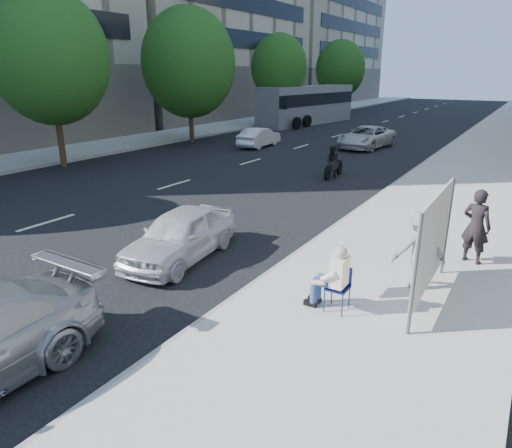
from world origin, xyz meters
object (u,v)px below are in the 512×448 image
Objects in this scene: white_sedan_near at (180,235)px; white_sedan_far at (366,137)px; pedestrian_woman at (476,226)px; bus at (307,105)px; motorcycle at (333,163)px; seated_protester at (333,274)px; jogger at (420,250)px; protest_banner at (433,241)px; white_sedan_mid at (259,137)px.

white_sedan_far is at bearing 88.21° from white_sedan_near.
bus is at bearing -42.29° from pedestrian_woman.
white_sedan_near is 1.82× the size of motorcycle.
seated_protester is 0.78× the size of jogger.
jogger is 0.55× the size of protest_banner.
motorcycle is at bearing -73.79° from white_sedan_far.
white_sedan_far is at bearing -48.45° from pedestrian_woman.
bus reaches higher than motorcycle.
protest_banner is 0.82× the size of white_sedan_near.
bus is (-16.89, 29.74, 0.23)m from protest_banner.
white_sedan_near is at bearing 42.22° from pedestrian_woman.
bus reaches higher than protest_banner.
motorcycle is at bearing 138.80° from white_sedan_mid.
protest_banner reaches higher than white_sedan_near.
bus is (-3.33, 13.85, 1.04)m from white_sedan_mid.
white_sedan_near is 10.74m from motorcycle.
seated_protester reaches higher than white_sedan_mid.
motorcycle is at bearing 112.40° from seated_protester.
protest_banner reaches higher than seated_protester.
white_sedan_mid is 0.77× the size of white_sedan_far.
jogger reaches higher than white_sedan_near.
seated_protester is at bearing -75.05° from motorcycle.
bus is (-11.07, 30.42, 1.00)m from white_sedan_near.
bus reaches higher than pedestrian_woman.
protest_banner is 34.20m from bus.
motorcycle is at bearing -53.96° from bus.
pedestrian_woman is at bearing -135.33° from jogger.
seated_protester is 0.43× the size of protest_banner.
pedestrian_woman is at bearing 133.61° from white_sedan_mid.
white_sedan_near is (-6.32, -3.23, -0.42)m from pedestrian_woman.
jogger is 0.14× the size of bus.
seated_protester is at bearing 122.15° from white_sedan_mid.
pedestrian_woman is 0.38× the size of white_sedan_far.
bus reaches higher than white_sedan_mid.
motorcycle reaches higher than white_sedan_near.
protest_banner is 0.25× the size of bus.
jogger is 0.35× the size of white_sedan_far.
jogger is at bearing 4.46° from white_sedan_near.
seated_protester is at bearing -137.90° from protest_banner.
white_sedan_far reaches higher than white_sedan_mid.
pedestrian_woman is 19.38m from white_sedan_mid.
motorcycle is (-0.35, 10.73, 0.00)m from white_sedan_near.
white_sedan_near is (-5.82, -0.68, -0.77)m from protest_banner.
pedestrian_woman is 2.63m from protest_banner.
pedestrian_woman is 32.28m from bus.
motorcycle is at bearing 84.67° from white_sedan_near.
white_sedan_near is 0.78× the size of white_sedan_far.
protest_banner is 0.84× the size of white_sedan_mid.
white_sedan_mid is at bearing 134.25° from motorcycle.
bus is at bearing 111.12° from motorcycle.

